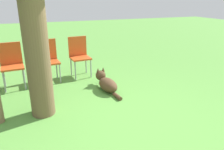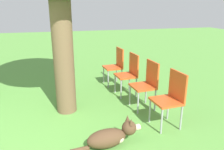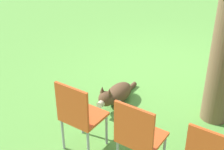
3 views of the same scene
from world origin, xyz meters
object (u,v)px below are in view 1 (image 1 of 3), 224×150
object	(u,v)px
red_chair_0	(79,54)
red_chair_2	(12,62)
dog	(106,83)
red_chair_1	(48,58)

from	to	relation	value
red_chair_0	red_chair_2	size ratio (longest dim) A/B	1.00
red_chair_0	dog	bearing A→B (deg)	11.26
red_chair_1	red_chair_2	size ratio (longest dim) A/B	1.00
dog	red_chair_1	distance (m)	1.48
dog	red_chair_2	size ratio (longest dim) A/B	1.12
red_chair_1	red_chair_2	bearing A→B (deg)	-86.13
red_chair_0	red_chair_2	world-z (taller)	same
dog	red_chair_2	bearing A→B (deg)	57.50
red_chair_0	red_chair_2	xyz separation A→B (m)	(-0.20, 1.47, 0.00)
dog	red_chair_0	size ratio (longest dim) A/B	1.12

